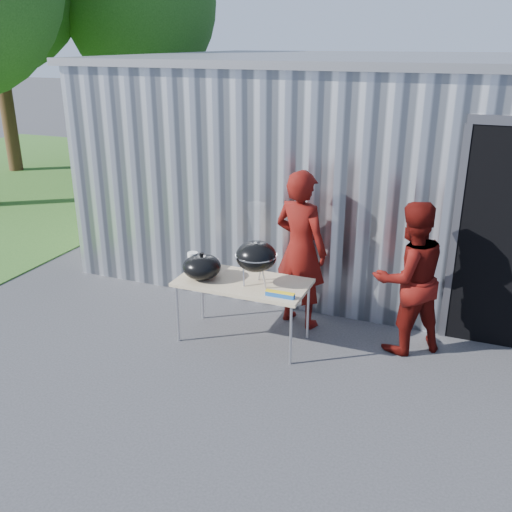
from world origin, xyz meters
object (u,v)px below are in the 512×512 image
at_px(folding_table, 243,284).
at_px(person_cook, 301,249).
at_px(kettle_grill, 256,250).
at_px(person_bystander, 409,278).

xyz_separation_m(folding_table, person_cook, (0.47, 0.67, 0.26)).
distance_m(kettle_grill, person_cook, 0.79).
height_order(kettle_grill, person_cook, person_cook).
bearing_deg(kettle_grill, folding_table, 167.60).
height_order(person_cook, person_bystander, person_cook).
relative_size(kettle_grill, person_bystander, 0.54).
distance_m(folding_table, person_bystander, 1.85).
relative_size(folding_table, person_cook, 0.77).
height_order(folding_table, person_bystander, person_bystander).
xyz_separation_m(folding_table, kettle_grill, (0.18, -0.04, 0.46)).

